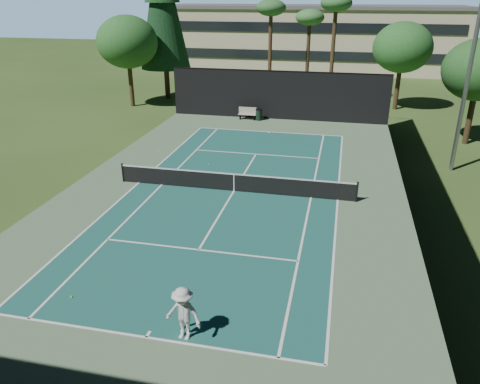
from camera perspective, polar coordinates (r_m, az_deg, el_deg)
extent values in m
plane|color=#324F1D|center=(25.12, -0.75, 0.09)|extent=(160.00, 160.00, 0.00)
cube|color=#567552|center=(25.12, -0.75, 0.10)|extent=(18.00, 32.00, 0.01)
cube|color=#1B574F|center=(25.12, -0.75, 0.11)|extent=(10.97, 23.77, 0.01)
cube|color=white|center=(15.40, -11.36, -16.98)|extent=(10.97, 0.10, 0.01)
cube|color=white|center=(36.15, 3.59, 7.33)|extent=(10.97, 0.10, 0.01)
cube|color=white|center=(19.59, -5.05, -7.03)|extent=(8.23, 0.10, 0.01)
cube|color=white|center=(30.98, 1.96, 4.65)|extent=(8.23, 0.10, 0.01)
cube|color=white|center=(26.82, -12.24, 1.12)|extent=(0.10, 23.77, 0.01)
cube|color=white|center=(24.54, 11.82, -0.95)|extent=(0.10, 23.77, 0.01)
cube|color=white|center=(26.29, -9.51, 0.89)|extent=(0.10, 23.77, 0.01)
cube|color=white|center=(24.57, 8.64, -0.68)|extent=(0.10, 23.77, 0.01)
cube|color=white|center=(25.11, -0.75, 0.13)|extent=(0.10, 12.80, 0.01)
cube|color=white|center=(15.50, -11.13, -16.64)|extent=(0.10, 0.30, 0.01)
cube|color=white|center=(36.00, 3.55, 7.27)|extent=(0.10, 0.30, 0.01)
cylinder|color=black|center=(27.01, -14.10, 2.31)|extent=(0.10, 0.10, 1.10)
cylinder|color=black|center=(24.36, 14.07, 0.00)|extent=(0.10, 0.10, 1.10)
cube|color=black|center=(24.93, -0.75, 1.15)|extent=(12.80, 0.02, 0.92)
cube|color=white|center=(24.75, -0.76, 2.19)|extent=(12.80, 0.04, 0.07)
cube|color=white|center=(24.93, -0.75, 1.15)|extent=(0.05, 0.03, 0.92)
cube|color=black|center=(39.64, 4.63, 11.66)|extent=(18.00, 0.04, 4.00)
cube|color=black|center=(24.10, 20.57, 2.65)|extent=(0.04, 32.00, 4.00)
cube|color=black|center=(27.79, -19.23, 5.46)|extent=(0.04, 32.00, 4.00)
cube|color=black|center=(39.30, 4.73, 14.52)|extent=(18.00, 0.06, 0.06)
imported|color=silver|center=(14.67, -6.94, -14.53)|extent=(1.26, 0.86, 1.81)
sphere|color=#C4D730|center=(17.74, -19.86, -11.95)|extent=(0.08, 0.08, 0.08)
sphere|color=#CDE032|center=(29.14, -3.85, 3.44)|extent=(0.07, 0.07, 0.07)
sphere|color=#CDD731|center=(26.63, 3.13, 1.52)|extent=(0.08, 0.08, 0.08)
sphere|color=#DFF537|center=(32.06, -9.78, 4.99)|extent=(0.07, 0.07, 0.07)
cube|color=#BAB19A|center=(39.66, 0.88, 9.44)|extent=(1.50, 0.45, 0.05)
cube|color=#BEB69D|center=(39.78, 0.94, 9.93)|extent=(1.50, 0.06, 0.55)
cube|color=black|center=(39.84, 0.02, 9.15)|extent=(0.06, 0.40, 0.42)
cube|color=black|center=(39.61, 1.74, 9.06)|extent=(0.06, 0.40, 0.42)
cylinder|color=black|center=(39.49, 2.31, 9.36)|extent=(0.52, 0.52, 0.90)
cylinder|color=black|center=(39.38, 2.32, 10.03)|extent=(0.56, 0.56, 0.05)
cylinder|color=#45301D|center=(48.42, -8.89, 13.31)|extent=(0.50, 0.50, 3.60)
cone|color=black|center=(47.76, -9.45, 21.84)|extent=(4.80, 4.80, 12.00)
cylinder|color=#4D3321|center=(47.40, 3.68, 16.35)|extent=(0.36, 0.36, 8.55)
ellipsoid|color=#2C602B|center=(47.09, 3.82, 21.52)|extent=(2.80, 2.80, 1.54)
cylinder|color=#43301C|center=(49.02, 8.25, 15.86)|extent=(0.36, 0.36, 7.65)
ellipsoid|color=#336C30|center=(48.70, 8.52, 20.32)|extent=(2.80, 2.80, 1.54)
cylinder|color=#47341E|center=(45.83, 11.20, 16.03)|extent=(0.36, 0.36, 9.00)
ellipsoid|color=#2D642E|center=(45.52, 11.67, 21.65)|extent=(2.80, 2.80, 1.54)
cylinder|color=#412F1C|center=(45.46, 18.60, 11.73)|extent=(0.40, 0.40, 3.52)
ellipsoid|color=#235B23|center=(44.96, 19.21, 16.31)|extent=(5.12, 5.12, 4.35)
cylinder|color=#422F1C|center=(36.50, 26.15, 7.82)|extent=(0.40, 0.40, 3.30)
ellipsoid|color=#215220|center=(35.88, 27.13, 13.11)|extent=(4.80, 4.80, 4.08)
cylinder|color=#4C3820|center=(45.57, -13.12, 12.48)|extent=(0.40, 0.40, 3.74)
ellipsoid|color=#255E24|center=(45.05, -13.58, 17.36)|extent=(5.44, 5.44, 4.62)
cube|color=beige|center=(68.95, 8.45, 18.04)|extent=(40.00, 12.00, 8.00)
cube|color=#59595B|center=(68.73, 8.66, 21.44)|extent=(40.50, 12.50, 0.40)
cube|color=black|center=(63.11, 7.89, 16.15)|extent=(38.00, 0.15, 1.20)
cube|color=black|center=(62.80, 8.07, 19.23)|extent=(38.00, 0.15, 1.20)
cylinder|color=gray|center=(29.52, 26.22, 13.39)|extent=(0.24, 0.24, 12.00)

